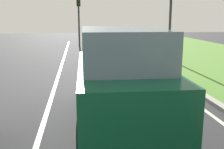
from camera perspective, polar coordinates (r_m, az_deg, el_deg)
ground_plane at (r=11.58m, az=-7.96°, el=-0.46°), size 60.00×60.00×0.00m
lane_line_center at (r=11.61m, az=-11.42°, el=-0.54°), size 0.12×32.00×0.01m
lane_line_right_edge at (r=12.07m, az=9.38°, el=0.03°), size 0.12×32.00×0.01m
curb_right at (r=12.21m, az=11.64°, el=0.36°), size 0.24×48.00×0.12m
car_suv_ahead at (r=6.07m, az=1.96°, el=-0.77°), size 2.05×4.54×2.28m
traffic_light_near_right at (r=15.67m, az=12.52°, el=14.12°), size 0.32×0.50×4.60m
traffic_light_far_median at (r=22.72m, az=-7.10°, el=13.44°), size 0.32×0.50×4.46m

